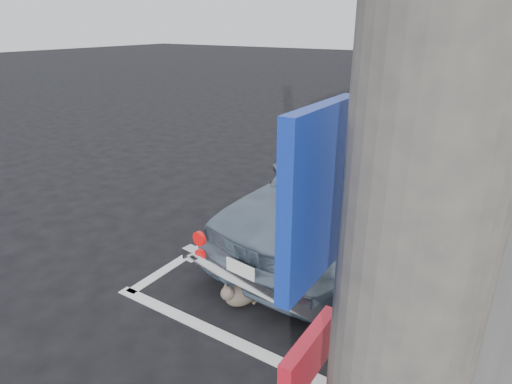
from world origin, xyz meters
TOP-DOWN VIEW (x-y plane):
  - ground at (0.00, 0.00)m, footprint 80.00×80.00m
  - pline_rear at (0.50, -0.50)m, footprint 3.00×0.12m
  - pline_front at (0.50, 6.50)m, footprint 3.00×0.12m
  - pline_side at (-0.90, 3.00)m, footprint 0.12×7.00m
  - retro_coupe at (0.50, 1.89)m, footprint 2.13×4.30m
  - cat at (0.17, -0.03)m, footprint 0.35×0.48m

SIDE VIEW (x-z plane):
  - ground at x=0.00m, z-range 0.00..0.00m
  - pline_rear at x=0.50m, z-range 0.00..0.01m
  - pline_front at x=0.50m, z-range 0.00..0.01m
  - pline_side at x=-0.90m, z-range 0.00..0.01m
  - cat at x=0.17m, z-range -0.01..0.27m
  - retro_coupe at x=0.50m, z-range 0.01..1.42m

